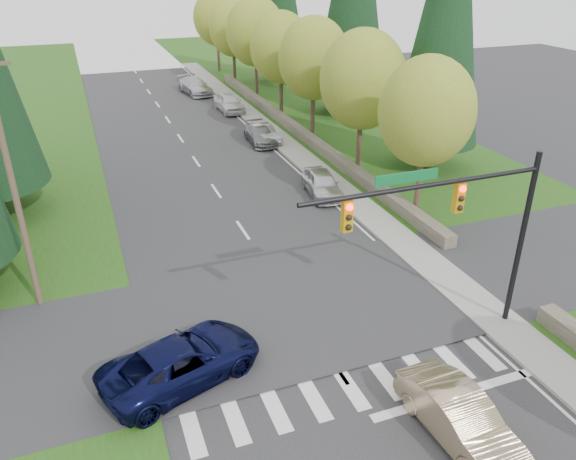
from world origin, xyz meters
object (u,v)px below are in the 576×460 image
sedan_champagne (460,418)px  suv_navy (182,361)px  parked_car_a (322,183)px  parked_car_b (260,135)px  parked_car_c (263,133)px  parked_car_e (195,86)px  parked_car_d (229,102)px

sedan_champagne → suv_navy: suv_navy is taller
parked_car_a → parked_car_b: parked_car_a is taller
parked_car_b → parked_car_a: bearing=-85.0°
parked_car_b → parked_car_c: (0.29, 0.17, 0.01)m
parked_car_b → parked_car_e: 17.15m
parked_car_c → suv_navy: bearing=-121.3°
parked_car_d → parked_car_e: 7.77m
suv_navy → parked_car_e: 41.37m
parked_car_d → parked_car_e: (-1.36, 7.65, -0.02)m
suv_navy → parked_car_d: parked_car_d is taller
sedan_champagne → parked_car_a: bearing=74.9°
sedan_champagne → parked_car_b: sedan_champagne is taller
suv_navy → parked_car_d: bearing=-37.2°
suv_navy → parked_car_e: (9.18, 40.34, 0.02)m
sedan_champagne → parked_car_e: parked_car_e is taller
sedan_champagne → parked_car_d: (3.55, 37.97, 0.05)m
parked_car_a → parked_car_c: bearing=97.9°
parked_car_b → parked_car_d: bearing=91.9°
suv_navy → parked_car_a: (10.58, 12.68, -0.03)m
parked_car_d → suv_navy: bearing=-109.6°
sedan_champagne → parked_car_c: (3.60, 28.67, -0.10)m
parked_car_d → parked_car_e: size_ratio=0.87×
parked_car_d → parked_car_e: bearing=98.4°
suv_navy → parked_car_b: size_ratio=1.24×
parked_car_a → parked_car_c: size_ratio=1.09×
parked_car_c → parked_car_d: (-0.04, 9.30, 0.15)m
suv_navy → parked_car_b: bearing=-43.3°
sedan_champagne → suv_navy: (-6.99, 5.27, 0.01)m
parked_car_d → parked_car_e: parked_car_d is taller
suv_navy → parked_car_a: size_ratio=1.28×
suv_navy → parked_car_d: (10.54, 32.70, 0.04)m
parked_car_b → parked_car_e: parked_car_e is taller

